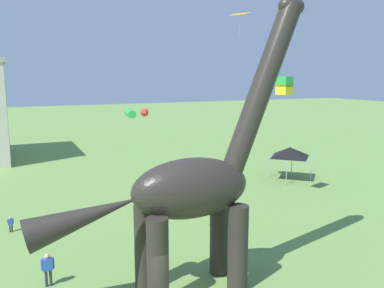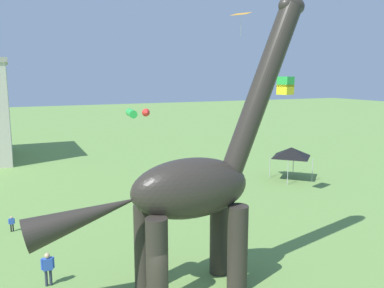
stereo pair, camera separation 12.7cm
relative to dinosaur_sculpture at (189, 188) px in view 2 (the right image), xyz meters
name	(u,v)px [view 2 (the right image)]	position (x,y,z in m)	size (l,w,h in m)	color
dinosaur_sculpture	(189,188)	(0.00, 0.00, 0.00)	(12.35, 2.62, 12.91)	#2D2823
person_near_flyer	(12,222)	(-7.20, 10.61, -4.08)	(0.37, 0.16, 0.98)	black
person_strolling_adult	(213,212)	(4.37, 6.35, -3.71)	(0.59, 0.26, 1.59)	#6B6056
person_far_spectator	(48,266)	(-5.71, 2.91, -3.72)	(0.59, 0.26, 1.57)	#2D3347
person_vendor_side	(184,198)	(3.94, 10.02, -3.77)	(0.55, 0.24, 1.48)	black
festival_canopy_tent	(291,152)	(16.18, 13.85, -2.12)	(3.15, 3.15, 3.00)	#B2B2B7
kite_mid_left	(241,14)	(12.93, 17.73, 10.27)	(1.96, 2.11, 2.14)	orange
kite_drifting	(285,86)	(11.16, 8.44, 4.04)	(1.12, 1.12, 1.27)	green
kite_trailing	(135,113)	(3.07, 18.90, 1.50)	(2.20, 2.49, 0.71)	green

